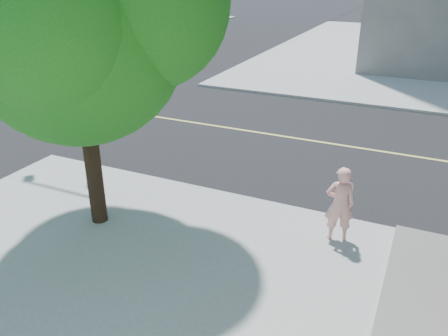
% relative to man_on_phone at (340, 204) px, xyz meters
% --- Properties ---
extents(ground, '(140.00, 140.00, 0.00)m').
position_rel_man_on_phone_xyz_m(ground, '(-7.34, 0.92, -0.90)').
color(ground, black).
rests_on(ground, ground).
extents(road_ew, '(140.00, 9.00, 0.01)m').
position_rel_man_on_phone_xyz_m(road_ew, '(-7.34, 5.42, -0.90)').
color(road_ew, black).
rests_on(road_ew, ground).
extents(sidewalk_nw, '(26.00, 25.00, 0.12)m').
position_rel_man_on_phone_xyz_m(sidewalk_nw, '(-30.34, 22.42, -0.84)').
color(sidewalk_nw, '#9D9D9D').
rests_on(sidewalk_nw, ground).
extents(man_on_phone, '(0.67, 0.55, 1.56)m').
position_rel_man_on_phone_xyz_m(man_on_phone, '(0.00, 0.00, 0.00)').
color(man_on_phone, '#F2AA9F').
rests_on(man_on_phone, sidewalk_se).
extents(street_tree, '(5.06, 4.60, 6.72)m').
position_rel_man_on_phone_xyz_m(street_tree, '(-4.65, -1.39, 3.55)').
color(street_tree, black).
rests_on(street_tree, sidewalk_se).
extents(signal_pole, '(3.19, 0.36, 3.60)m').
position_rel_man_on_phone_xyz_m(signal_pole, '(-8.31, 0.52, 2.15)').
color(signal_pole, black).
rests_on(signal_pole, sidewalk_se).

